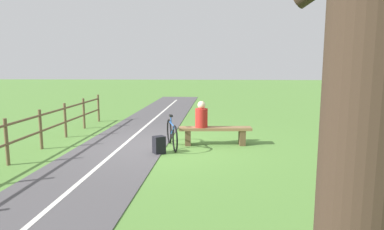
{
  "coord_description": "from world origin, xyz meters",
  "views": [
    {
      "loc": [
        -1.33,
        9.23,
        2.27
      ],
      "look_at": [
        -0.92,
        1.06,
        1.03
      ],
      "focal_mm": 31.54,
      "sensor_mm": 36.0,
      "label": 1
    }
  ],
  "objects_px": {
    "bench": "(215,132)",
    "tree_mid_field": "(364,209)",
    "person_seated": "(201,116)",
    "backpack": "(159,145)",
    "bicycle": "(172,134)"
  },
  "relations": [
    {
      "from": "bicycle",
      "to": "backpack",
      "type": "height_order",
      "value": "bicycle"
    },
    {
      "from": "backpack",
      "to": "tree_mid_field",
      "type": "height_order",
      "value": "tree_mid_field"
    },
    {
      "from": "person_seated",
      "to": "tree_mid_field",
      "type": "distance_m",
      "value": 8.17
    },
    {
      "from": "person_seated",
      "to": "bicycle",
      "type": "distance_m",
      "value": 0.97
    },
    {
      "from": "person_seated",
      "to": "tree_mid_field",
      "type": "xyz_separation_m",
      "value": [
        -0.79,
        8.08,
        0.9
      ]
    },
    {
      "from": "bicycle",
      "to": "tree_mid_field",
      "type": "xyz_separation_m",
      "value": [
        -1.59,
        7.76,
        1.35
      ]
    },
    {
      "from": "bench",
      "to": "tree_mid_field",
      "type": "bearing_deg",
      "value": 89.39
    },
    {
      "from": "backpack",
      "to": "tree_mid_field",
      "type": "relative_size",
      "value": 0.12
    },
    {
      "from": "person_seated",
      "to": "bicycle",
      "type": "height_order",
      "value": "person_seated"
    },
    {
      "from": "bench",
      "to": "bicycle",
      "type": "xyz_separation_m",
      "value": [
        1.18,
        0.34,
        0.01
      ]
    },
    {
      "from": "person_seated",
      "to": "backpack",
      "type": "relative_size",
      "value": 1.62
    },
    {
      "from": "person_seated",
      "to": "tree_mid_field",
      "type": "height_order",
      "value": "tree_mid_field"
    },
    {
      "from": "bicycle",
      "to": "backpack",
      "type": "bearing_deg",
      "value": -36.56
    },
    {
      "from": "bench",
      "to": "tree_mid_field",
      "type": "height_order",
      "value": "tree_mid_field"
    },
    {
      "from": "person_seated",
      "to": "bicycle",
      "type": "relative_size",
      "value": 0.44
    }
  ]
}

